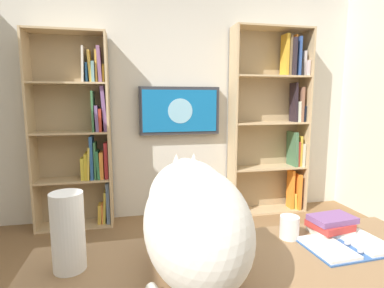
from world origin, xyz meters
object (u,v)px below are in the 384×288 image
Objects in this scene: wall_mounted_tv at (180,111)px; open_binder at (347,245)px; cat at (194,217)px; bookshelf_right at (81,135)px; coffee_mug at (289,227)px; desk_book_stack at (331,225)px; bookshelf_left at (276,120)px; paper_towel_roll at (68,232)px.

open_binder is (-0.27, 2.43, -0.45)m from wall_mounted_tv.
cat is 0.66m from open_binder.
open_binder is at bearing 119.75° from bookshelf_right.
coffee_mug is 0.20m from desk_book_stack.
bookshelf_right is 1.11m from wall_mounted_tv.
desk_book_stack is at bearing 121.29° from bookshelf_right.
bookshelf_left reaches higher than open_binder.
open_binder is (0.90, 2.36, -0.34)m from bookshelf_left.
bookshelf_right is 2.31m from paper_towel_roll.
wall_mounted_tv is 2.35m from coffee_mug.
coffee_mug reaches higher than open_binder.
bookshelf_left is at bearing -122.57° from cat.
bookshelf_right is at bearing -62.47° from coffee_mug.
bookshelf_right is at bearing -73.52° from cat.
wall_mounted_tv is at bearing -87.89° from coffee_mug.
desk_book_stack is (-0.20, 0.00, -0.01)m from coffee_mug.
open_binder is 1.72× the size of desk_book_stack.
wall_mounted_tv is 4.66× the size of desk_book_stack.
wall_mounted_tv is at bearing -175.62° from bookshelf_right.
coffee_mug is (-0.87, -0.06, -0.09)m from paper_towel_roll.
cat is (1.53, 2.40, -0.14)m from bookshelf_left.
bookshelf_left is 2.25m from bookshelf_right.
wall_mounted_tv is 2.52m from cat.
bookshelf_left reaches higher than wall_mounted_tv.
desk_book_stack is (-0.01, -0.12, 0.03)m from open_binder.
paper_towel_roll is (1.05, -0.06, 0.13)m from open_binder.
coffee_mug is at bearing 117.53° from bookshelf_right.
wall_mounted_tv reaches higher than paper_towel_roll.
paper_towel_roll reaches higher than open_binder.
wall_mounted_tv is 2.52m from paper_towel_roll.
wall_mounted_tv is 2.49m from open_binder.
bookshelf_right is at bearing 0.11° from bookshelf_left.
paper_towel_roll is 0.87m from coffee_mug.
wall_mounted_tv is at bearing -83.73° from open_binder.
paper_towel_roll is 2.86× the size of coffee_mug.
bookshelf_left is 3.16× the size of cat.
coffee_mug is (-0.45, -0.17, -0.15)m from cat.
paper_towel_roll reaches higher than desk_book_stack.
paper_towel_roll is at bearing 4.07° from coffee_mug.
wall_mounted_tv is at bearing -83.09° from desk_book_stack.
wall_mounted_tv is (1.17, -0.08, 0.12)m from bookshelf_left.
bookshelf_right is 2.52m from coffee_mug.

